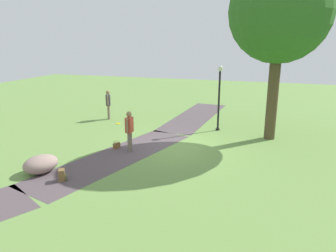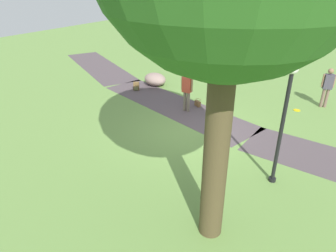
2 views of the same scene
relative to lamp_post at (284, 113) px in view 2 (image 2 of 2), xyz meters
The scene contains 10 objects.
ground_plane 4.17m from the lamp_post, 21.82° to the right, with size 48.00×48.00×0.00m, color #688E44.
footpath_segment_mid 6.46m from the lamp_post, 32.17° to the right, with size 8.26×4.27×0.01m.
footpath_segment_far 14.18m from the lamp_post, 26.63° to the right, with size 8.03×5.63×0.01m.
lamp_post is the anchor object (origin of this frame).
lawn_boulder 9.19m from the lamp_post, 34.53° to the right, with size 1.51×1.32×0.63m.
woman_with_handbag 5.44m from the lamp_post, 34.38° to the right, with size 0.52×0.24×1.74m.
man_near_boulder 6.66m from the lamp_post, 93.57° to the right, with size 0.49×0.36×1.71m.
handbag_on_grass 5.97m from the lamp_post, 41.34° to the right, with size 0.37×0.37×0.31m.
backpack_by_boulder 8.95m from the lamp_post, 27.05° to the right, with size 0.34×0.35×0.40m.
frisbee_on_grass 5.94m from the lamp_post, 85.38° to the right, with size 0.27×0.27×0.02m.
Camera 2 is at (-4.59, 8.74, 5.12)m, focal length 32.50 mm.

